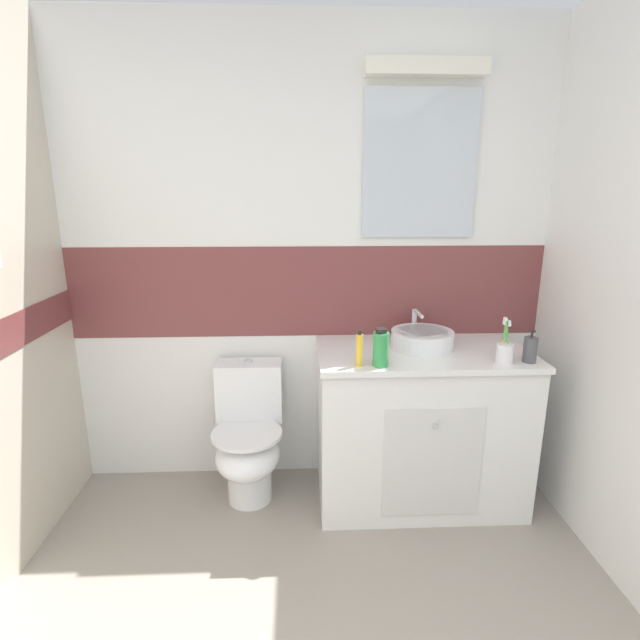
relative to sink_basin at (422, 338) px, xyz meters
The scene contains 8 objects.
wall_back_tiled 0.74m from the sink_basin, 152.85° to the left, with size 3.20×0.20×2.50m.
vanity_cabinet 0.48m from the sink_basin, 91.71° to the right, with size 1.08×0.59×0.85m.
sink_basin is the anchor object (origin of this frame).
toilet 1.07m from the sink_basin, behind, with size 0.37×0.50×0.75m.
toothbrush_cup 0.41m from the sink_basin, 36.58° to the right, with size 0.08×0.08×0.22m.
soap_dispenser 0.52m from the sink_basin, 27.89° to the right, with size 0.06×0.06×0.16m.
mouthwash_bottle 0.37m from the sink_basin, 134.55° to the right, with size 0.07×0.07×0.18m.
toothpaste_tube_upright 0.45m from the sink_basin, 144.03° to the right, with size 0.03×0.03×0.17m.
Camera 1 is at (-0.05, -0.24, 1.64)m, focal length 27.34 mm.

